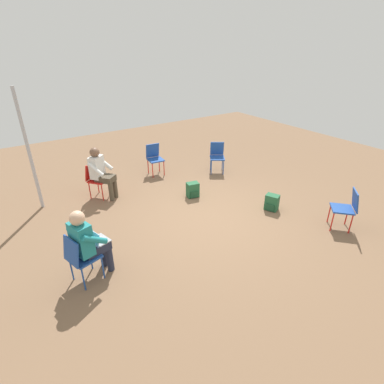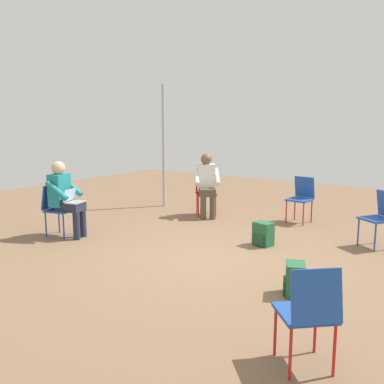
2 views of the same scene
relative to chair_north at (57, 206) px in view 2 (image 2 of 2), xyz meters
name	(u,v)px [view 2 (image 2 of 2)]	position (x,y,z in m)	size (l,w,h in m)	color
ground_plane	(215,259)	(0.48, -2.77, -0.50)	(15.45, 15.45, 0.00)	brown
chair_north	(57,206)	(0.00, 0.00, 0.00)	(0.49, 0.52, 0.85)	#1E4799
chair_east	(301,196)	(3.22, -2.93, 0.00)	(0.47, 0.43, 0.85)	#1E4799
chair_southwest	(309,310)	(-1.38, -4.75, 0.00)	(0.59, 0.58, 0.85)	#1E4799
chair_southeast	(381,215)	(2.37, -4.48, 0.00)	(0.58, 0.57, 0.85)	#1E4799
chair_northeast	(206,190)	(2.74, -1.12, 0.00)	(0.58, 0.58, 0.85)	red
person_with_laptop	(65,195)	(0.05, -0.16, 0.20)	(0.58, 0.59, 1.24)	#23283D
person_in_white	(207,182)	(2.61, -1.23, 0.20)	(0.63, 0.63, 1.24)	#4C4233
backpack_near_laptop_user	(263,235)	(1.44, -3.02, -0.34)	(0.29, 0.32, 0.36)	#235B38
backpack_by_empty_chair	(295,281)	(-0.06, -4.13, -0.34)	(0.34, 0.31, 0.36)	#235B38
tent_pole_far	(164,147)	(2.93, 0.10, 0.82)	(0.07, 0.07, 2.63)	#B2B2B7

